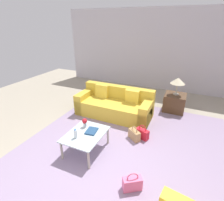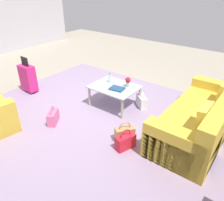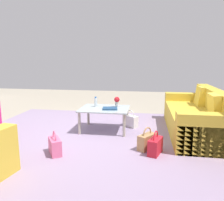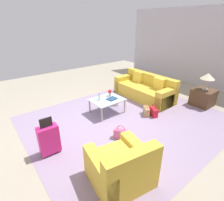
{
  "view_description": "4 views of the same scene",
  "coord_description": "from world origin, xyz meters",
  "px_view_note": "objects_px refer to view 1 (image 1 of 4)",
  "views": [
    {
      "loc": [
        2.14,
        1.27,
        2.59
      ],
      "look_at": [
        -0.99,
        -0.15,
        1.03
      ],
      "focal_mm": 28.0,
      "sensor_mm": 36.0,
      "label": 1
    },
    {
      "loc": [
        -2.81,
        2.74,
        2.35
      ],
      "look_at": [
        -0.92,
        0.26,
        0.62
      ],
      "focal_mm": 35.0,
      "sensor_mm": 36.0,
      "label": 2
    },
    {
      "loc": [
        -1.2,
        3.58,
        1.37
      ],
      "look_at": [
        -0.66,
        0.2,
        0.73
      ],
      "focal_mm": 35.0,
      "sensor_mm": 36.0,
      "label": 3
    },
    {
      "loc": [
        2.38,
        3.28,
        2.55
      ],
      "look_at": [
        0.14,
        0.42,
        0.89
      ],
      "focal_mm": 28.0,
      "sensor_mm": 36.0,
      "label": 4
    }
  ],
  "objects_px": {
    "handbag_white": "(86,131)",
    "handbag_pink": "(132,183)",
    "side_table": "(174,102)",
    "table_lamp": "(178,81)",
    "handbag_red": "(142,133)",
    "couch": "(115,105)",
    "flower_vase": "(85,122)",
    "handbag_tan": "(134,135)",
    "water_bottle": "(75,134)",
    "coffee_table": "(86,136)",
    "coffee_table_book": "(92,131)"
  },
  "relations": [
    {
      "from": "water_bottle",
      "to": "handbag_white",
      "type": "distance_m",
      "value": 0.82
    },
    {
      "from": "couch",
      "to": "water_bottle",
      "type": "height_order",
      "value": "couch"
    },
    {
      "from": "handbag_tan",
      "to": "flower_vase",
      "type": "bearing_deg",
      "value": -58.05
    },
    {
      "from": "table_lamp",
      "to": "handbag_tan",
      "type": "relative_size",
      "value": 1.5
    },
    {
      "from": "flower_vase",
      "to": "handbag_tan",
      "type": "xyz_separation_m",
      "value": [
        -0.61,
        0.97,
        -0.44
      ]
    },
    {
      "from": "table_lamp",
      "to": "handbag_tan",
      "type": "height_order",
      "value": "table_lamp"
    },
    {
      "from": "coffee_table_book",
      "to": "handbag_red",
      "type": "bearing_deg",
      "value": 124.41
    },
    {
      "from": "water_bottle",
      "to": "table_lamp",
      "type": "relative_size",
      "value": 0.38
    },
    {
      "from": "handbag_tan",
      "to": "handbag_pink",
      "type": "relative_size",
      "value": 1.0
    },
    {
      "from": "couch",
      "to": "flower_vase",
      "type": "relative_size",
      "value": 10.73
    },
    {
      "from": "couch",
      "to": "coffee_table_book",
      "type": "distance_m",
      "value": 1.69
    },
    {
      "from": "water_bottle",
      "to": "table_lamp",
      "type": "height_order",
      "value": "table_lamp"
    },
    {
      "from": "side_table",
      "to": "couch",
      "type": "bearing_deg",
      "value": -57.77
    },
    {
      "from": "coffee_table",
      "to": "flower_vase",
      "type": "relative_size",
      "value": 4.56
    },
    {
      "from": "handbag_red",
      "to": "handbag_pink",
      "type": "bearing_deg",
      "value": 9.21
    },
    {
      "from": "coffee_table",
      "to": "coffee_table_book",
      "type": "relative_size",
      "value": 3.35
    },
    {
      "from": "coffee_table",
      "to": "handbag_red",
      "type": "xyz_separation_m",
      "value": [
        -0.95,
        0.98,
        -0.26
      ]
    },
    {
      "from": "flower_vase",
      "to": "handbag_white",
      "type": "relative_size",
      "value": 0.57
    },
    {
      "from": "table_lamp",
      "to": "handbag_pink",
      "type": "xyz_separation_m",
      "value": [
        3.31,
        -0.28,
        -0.84
      ]
    },
    {
      "from": "flower_vase",
      "to": "handbag_red",
      "type": "height_order",
      "value": "flower_vase"
    },
    {
      "from": "water_bottle",
      "to": "coffee_table",
      "type": "bearing_deg",
      "value": 153.43
    },
    {
      "from": "water_bottle",
      "to": "side_table",
      "type": "height_order",
      "value": "water_bottle"
    },
    {
      "from": "couch",
      "to": "flower_vase",
      "type": "distance_m",
      "value": 1.6
    },
    {
      "from": "couch",
      "to": "coffee_table",
      "type": "relative_size",
      "value": 2.35
    },
    {
      "from": "coffee_table",
      "to": "water_bottle",
      "type": "bearing_deg",
      "value": -26.57
    },
    {
      "from": "couch",
      "to": "handbag_red",
      "type": "bearing_deg",
      "value": 52.1
    },
    {
      "from": "handbag_white",
      "to": "handbag_tan",
      "type": "bearing_deg",
      "value": 106.91
    },
    {
      "from": "water_bottle",
      "to": "flower_vase",
      "type": "bearing_deg",
      "value": -173.21
    },
    {
      "from": "couch",
      "to": "coffee_table",
      "type": "xyz_separation_m",
      "value": [
        1.79,
        0.1,
        0.09
      ]
    },
    {
      "from": "handbag_white",
      "to": "handbag_pink",
      "type": "xyz_separation_m",
      "value": [
        0.99,
        1.52,
        0.0
      ]
    },
    {
      "from": "coffee_table",
      "to": "coffee_table_book",
      "type": "bearing_deg",
      "value": 146.31
    },
    {
      "from": "side_table",
      "to": "water_bottle",
      "type": "bearing_deg",
      "value": -28.07
    },
    {
      "from": "couch",
      "to": "flower_vase",
      "type": "xyz_separation_m",
      "value": [
        1.57,
        -0.05,
        0.27
      ]
    },
    {
      "from": "handbag_red",
      "to": "side_table",
      "type": "bearing_deg",
      "value": 164.37
    },
    {
      "from": "couch",
      "to": "coffee_table",
      "type": "bearing_deg",
      "value": 3.2
    },
    {
      "from": "side_table",
      "to": "handbag_red",
      "type": "bearing_deg",
      "value": -15.63
    },
    {
      "from": "couch",
      "to": "handbag_pink",
      "type": "distance_m",
      "value": 2.66
    },
    {
      "from": "flower_vase",
      "to": "handbag_white",
      "type": "xyz_separation_m",
      "value": [
        -0.26,
        -0.15,
        -0.44
      ]
    },
    {
      "from": "side_table",
      "to": "coffee_table",
      "type": "bearing_deg",
      "value": -28.18
    },
    {
      "from": "table_lamp",
      "to": "handbag_red",
      "type": "distance_m",
      "value": 2.1
    },
    {
      "from": "handbag_tan",
      "to": "handbag_white",
      "type": "relative_size",
      "value": 1.0
    },
    {
      "from": "coffee_table_book",
      "to": "handbag_white",
      "type": "xyz_separation_m",
      "value": [
        -0.36,
        -0.38,
        -0.33
      ]
    },
    {
      "from": "flower_vase",
      "to": "table_lamp",
      "type": "relative_size",
      "value": 0.38
    },
    {
      "from": "couch",
      "to": "table_lamp",
      "type": "distance_m",
      "value": 2.01
    },
    {
      "from": "handbag_red",
      "to": "handbag_pink",
      "type": "height_order",
      "value": "same"
    },
    {
      "from": "coffee_table",
      "to": "handbag_red",
      "type": "distance_m",
      "value": 1.39
    },
    {
      "from": "side_table",
      "to": "table_lamp",
      "type": "height_order",
      "value": "table_lamp"
    },
    {
      "from": "handbag_red",
      "to": "handbag_tan",
      "type": "bearing_deg",
      "value": -52.55
    },
    {
      "from": "flower_vase",
      "to": "handbag_pink",
      "type": "height_order",
      "value": "flower_vase"
    },
    {
      "from": "coffee_table_book",
      "to": "side_table",
      "type": "distance_m",
      "value": 3.04
    }
  ]
}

